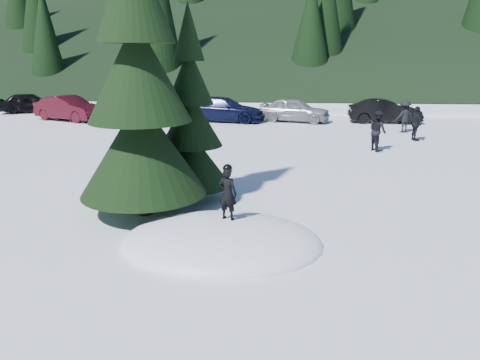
# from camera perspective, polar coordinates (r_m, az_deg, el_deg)

# --- Properties ---
(ground) EXTENTS (200.00, 200.00, 0.00)m
(ground) POSITION_cam_1_polar(r_m,az_deg,el_deg) (10.43, -2.25, -7.72)
(ground) COLOR white
(ground) RESTS_ON ground
(snow_mound) EXTENTS (4.48, 3.52, 0.96)m
(snow_mound) POSITION_cam_1_polar(r_m,az_deg,el_deg) (10.43, -2.25, -7.72)
(snow_mound) COLOR white
(snow_mound) RESTS_ON ground
(spruce_tall) EXTENTS (3.20, 3.20, 8.60)m
(spruce_tall) POSITION_cam_1_polar(r_m,az_deg,el_deg) (11.83, -12.26, 11.31)
(spruce_tall) COLOR black
(spruce_tall) RESTS_ON ground
(spruce_short) EXTENTS (2.20, 2.20, 5.37)m
(spruce_short) POSITION_cam_1_polar(r_m,az_deg,el_deg) (13.09, -6.01, 6.57)
(spruce_short) COLOR black
(spruce_short) RESTS_ON ground
(child_skier) EXTENTS (0.51, 0.43, 1.19)m
(child_skier) POSITION_cam_1_polar(r_m,az_deg,el_deg) (10.29, -1.51, -1.66)
(child_skier) COLOR black
(child_skier) RESTS_ON snow_mound
(adult_0) EXTENTS (0.89, 1.00, 1.71)m
(adult_0) POSITION_cam_1_polar(r_m,az_deg,el_deg) (20.74, 16.44, 5.77)
(adult_0) COLOR black
(adult_0) RESTS_ON ground
(adult_1) EXTENTS (0.52, 1.00, 1.64)m
(adult_1) POSITION_cam_1_polar(r_m,az_deg,el_deg) (23.68, 20.66, 6.45)
(adult_1) COLOR black
(adult_1) RESTS_ON ground
(adult_2) EXTENTS (1.22, 0.94, 1.66)m
(adult_2) POSITION_cam_1_polar(r_m,az_deg,el_deg) (25.99, 19.41, 7.30)
(adult_2) COLOR black
(adult_2) RESTS_ON ground
(car_0) EXTENTS (4.37, 3.15, 1.38)m
(car_0) POSITION_cam_1_polar(r_m,az_deg,el_deg) (35.95, -24.23, 8.61)
(car_0) COLOR black
(car_0) RESTS_ON ground
(car_1) EXTENTS (4.80, 3.23, 1.50)m
(car_1) POSITION_cam_1_polar(r_m,az_deg,el_deg) (30.82, -20.14, 8.22)
(car_1) COLOR #390A12
(car_1) RESTS_ON ground
(car_2) EXTENTS (5.39, 3.07, 1.42)m
(car_2) POSITION_cam_1_polar(r_m,az_deg,el_deg) (30.19, -11.64, 8.63)
(car_2) COLOR #4C4F54
(car_2) RESTS_ON ground
(car_3) EXTENTS (5.29, 2.88, 1.45)m
(car_3) POSITION_cam_1_polar(r_m,az_deg,el_deg) (28.59, -2.04, 8.60)
(car_3) COLOR black
(car_3) RESTS_ON ground
(car_4) EXTENTS (4.52, 2.78, 1.44)m
(car_4) POSITION_cam_1_polar(r_m,az_deg,el_deg) (28.62, 6.67, 8.50)
(car_4) COLOR gray
(car_4) RESTS_ON ground
(car_5) EXTENTS (4.24, 1.61, 1.38)m
(car_5) POSITION_cam_1_polar(r_m,az_deg,el_deg) (29.30, 17.23, 8.03)
(car_5) COLOR black
(car_5) RESTS_ON ground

